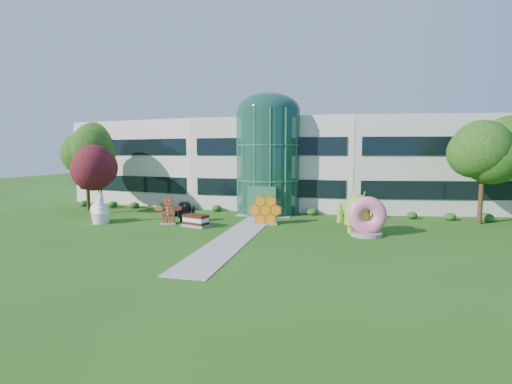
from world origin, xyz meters
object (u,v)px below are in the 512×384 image
(android_green, at_px, (357,211))
(gingerbread, at_px, (168,210))
(android_black, at_px, (185,210))
(donut, at_px, (367,216))

(android_green, height_order, gingerbread, android_green)
(android_black, height_order, donut, donut)
(gingerbread, bearing_deg, android_black, 30.70)
(android_green, distance_m, donut, 0.92)
(android_black, relative_size, gingerbread, 0.83)
(donut, xyz_separation_m, gingerbread, (-15.49, 0.78, -0.25))
(donut, height_order, gingerbread, donut)
(android_green, bearing_deg, android_black, 170.63)
(donut, bearing_deg, android_black, 168.78)
(android_green, height_order, donut, android_green)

